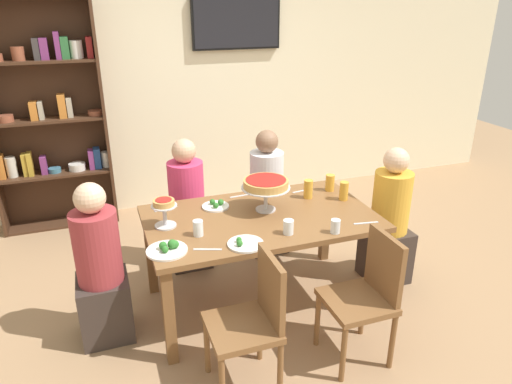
{
  "coord_description": "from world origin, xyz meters",
  "views": [
    {
      "loc": [
        -1.06,
        -2.89,
        2.21
      ],
      "look_at": [
        0.0,
        0.1,
        0.89
      ],
      "focal_mm": 32.96,
      "sensor_mm": 36.0,
      "label": 1
    }
  ],
  "objects_px": {
    "diner_far_left": "(188,213)",
    "diner_head_east": "(389,225)",
    "chair_near_right": "(367,292)",
    "beer_glass_amber_spare": "(330,183)",
    "salad_plate_spare": "(216,205)",
    "deep_dish_pizza_stand": "(266,185)",
    "cutlery_knife_near": "(208,249)",
    "cutlery_knife_far": "(241,196)",
    "water_glass_clear_near": "(335,226)",
    "water_glass_clear_far": "(198,228)",
    "diner_far_right": "(266,200)",
    "cutlery_spare_fork": "(366,223)",
    "cutlery_fork_near": "(166,209)",
    "personal_pizza_stand": "(164,208)",
    "beer_glass_amber_short": "(308,189)",
    "diner_head_west": "(101,274)",
    "cutlery_fork_far": "(302,191)",
    "chair_near_left": "(253,317)",
    "television": "(236,23)",
    "bookshelf": "(47,117)",
    "water_glass_clear_spare": "(288,227)",
    "dining_table": "(261,227)",
    "salad_plate_far_diner": "(168,249)",
    "salad_plate_near_diner": "(245,244)",
    "beer_glass_amber_tall": "(344,191)"
  },
  "relations": [
    {
      "from": "diner_head_east",
      "to": "water_glass_clear_near",
      "type": "distance_m",
      "value": 0.87
    },
    {
      "from": "diner_far_right",
      "to": "water_glass_clear_far",
      "type": "bearing_deg",
      "value": -42.17
    },
    {
      "from": "diner_head_west",
      "to": "chair_near_right",
      "type": "xyz_separation_m",
      "value": [
        1.58,
        -0.77,
        -0.01
      ]
    },
    {
      "from": "diner_head_west",
      "to": "beer_glass_amber_tall",
      "type": "distance_m",
      "value": 1.88
    },
    {
      "from": "cutlery_spare_fork",
      "to": "dining_table",
      "type": "bearing_deg",
      "value": 160.54
    },
    {
      "from": "diner_head_west",
      "to": "salad_plate_near_diner",
      "type": "distance_m",
      "value": 1.0
    },
    {
      "from": "beer_glass_amber_short",
      "to": "cutlery_knife_far",
      "type": "bearing_deg",
      "value": 156.89
    },
    {
      "from": "water_glass_clear_spare",
      "to": "cutlery_fork_far",
      "type": "bearing_deg",
      "value": 58.21
    },
    {
      "from": "deep_dish_pizza_stand",
      "to": "personal_pizza_stand",
      "type": "relative_size",
      "value": 1.78
    },
    {
      "from": "beer_glass_amber_short",
      "to": "water_glass_clear_near",
      "type": "bearing_deg",
      "value": -97.9
    },
    {
      "from": "cutlery_knife_near",
      "to": "personal_pizza_stand",
      "type": "bearing_deg",
      "value": 135.16
    },
    {
      "from": "salad_plate_spare",
      "to": "beer_glass_amber_spare",
      "type": "xyz_separation_m",
      "value": [
        0.97,
        0.01,
        0.05
      ]
    },
    {
      "from": "beer_glass_amber_spare",
      "to": "diner_far_right",
      "type": "bearing_deg",
      "value": 125.0
    },
    {
      "from": "diner_head_east",
      "to": "salad_plate_spare",
      "type": "bearing_deg",
      "value": -11.73
    },
    {
      "from": "cutlery_fork_far",
      "to": "cutlery_spare_fork",
      "type": "height_order",
      "value": "same"
    },
    {
      "from": "diner_head_west",
      "to": "diner_head_east",
      "type": "relative_size",
      "value": 1.0
    },
    {
      "from": "cutlery_spare_fork",
      "to": "bookshelf",
      "type": "bearing_deg",
      "value": 141.18
    },
    {
      "from": "water_glass_clear_near",
      "to": "cutlery_knife_near",
      "type": "bearing_deg",
      "value": 175.94
    },
    {
      "from": "cutlery_spare_fork",
      "to": "diner_far_left",
      "type": "bearing_deg",
      "value": 142.41
    },
    {
      "from": "bookshelf",
      "to": "salad_plate_spare",
      "type": "bearing_deg",
      "value": -55.42
    },
    {
      "from": "salad_plate_near_diner",
      "to": "salad_plate_spare",
      "type": "distance_m",
      "value": 0.63
    },
    {
      "from": "salad_plate_spare",
      "to": "diner_head_east",
      "type": "bearing_deg",
      "value": -11.73
    },
    {
      "from": "dining_table",
      "to": "chair_near_right",
      "type": "bearing_deg",
      "value": -60.43
    },
    {
      "from": "chair_near_right",
      "to": "cutlery_fork_far",
      "type": "height_order",
      "value": "chair_near_right"
    },
    {
      "from": "dining_table",
      "to": "beer_glass_amber_short",
      "type": "bearing_deg",
      "value": 22.09
    },
    {
      "from": "diner_head_east",
      "to": "cutlery_fork_near",
      "type": "height_order",
      "value": "diner_head_east"
    },
    {
      "from": "salad_plate_spare",
      "to": "deep_dish_pizza_stand",
      "type": "bearing_deg",
      "value": -26.91
    },
    {
      "from": "television",
      "to": "beer_glass_amber_short",
      "type": "height_order",
      "value": "television"
    },
    {
      "from": "water_glass_clear_spare",
      "to": "cutlery_fork_near",
      "type": "distance_m",
      "value": 0.98
    },
    {
      "from": "television",
      "to": "chair_near_left",
      "type": "height_order",
      "value": "television"
    },
    {
      "from": "salad_plate_spare",
      "to": "beer_glass_amber_short",
      "type": "height_order",
      "value": "beer_glass_amber_short"
    },
    {
      "from": "personal_pizza_stand",
      "to": "water_glass_clear_near",
      "type": "height_order",
      "value": "personal_pizza_stand"
    },
    {
      "from": "chair_near_left",
      "to": "cutlery_knife_near",
      "type": "height_order",
      "value": "chair_near_left"
    },
    {
      "from": "diner_head_east",
      "to": "salad_plate_far_diner",
      "type": "height_order",
      "value": "diner_head_east"
    },
    {
      "from": "cutlery_knife_near",
      "to": "cutlery_knife_far",
      "type": "xyz_separation_m",
      "value": [
        0.46,
        0.75,
        0.0
      ]
    },
    {
      "from": "salad_plate_far_diner",
      "to": "cutlery_knife_near",
      "type": "distance_m",
      "value": 0.25
    },
    {
      "from": "bookshelf",
      "to": "personal_pizza_stand",
      "type": "height_order",
      "value": "bookshelf"
    },
    {
      "from": "diner_far_left",
      "to": "chair_near_right",
      "type": "height_order",
      "value": "diner_far_left"
    },
    {
      "from": "bookshelf",
      "to": "salad_plate_near_diner",
      "type": "bearing_deg",
      "value": -62.63
    },
    {
      "from": "television",
      "to": "beer_glass_amber_spare",
      "type": "xyz_separation_m",
      "value": [
        0.21,
        -1.84,
        -1.15
      ]
    },
    {
      "from": "water_glass_clear_far",
      "to": "cutlery_fork_near",
      "type": "distance_m",
      "value": 0.51
    },
    {
      "from": "cutlery_knife_near",
      "to": "cutlery_knife_far",
      "type": "height_order",
      "value": "same"
    },
    {
      "from": "personal_pizza_stand",
      "to": "cutlery_knife_far",
      "type": "bearing_deg",
      "value": 26.96
    },
    {
      "from": "diner_far_left",
      "to": "diner_head_east",
      "type": "distance_m",
      "value": 1.69
    },
    {
      "from": "personal_pizza_stand",
      "to": "cutlery_knife_far",
      "type": "xyz_separation_m",
      "value": [
        0.65,
        0.33,
        -0.14
      ]
    },
    {
      "from": "dining_table",
      "to": "television",
      "type": "bearing_deg",
      "value": 76.79
    },
    {
      "from": "water_glass_clear_near",
      "to": "water_glass_clear_far",
      "type": "relative_size",
      "value": 0.89
    },
    {
      "from": "diner_far_left",
      "to": "chair_near_left",
      "type": "relative_size",
      "value": 1.32
    },
    {
      "from": "beer_glass_amber_spare",
      "to": "cutlery_fork_near",
      "type": "distance_m",
      "value": 1.33
    },
    {
      "from": "chair_near_right",
      "to": "beer_glass_amber_spare",
      "type": "relative_size",
      "value": 6.45
    }
  ]
}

